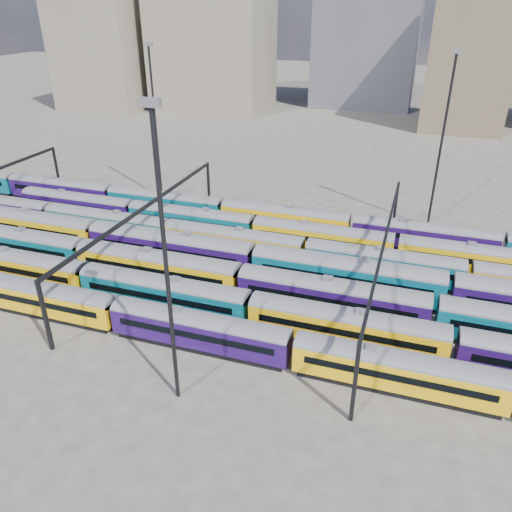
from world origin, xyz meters
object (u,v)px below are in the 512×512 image
(rake_0, at_px, (199,327))
(rake_2, at_px, (332,293))
(rake_1, at_px, (346,324))
(mast_2, at_px, (165,256))

(rake_0, relative_size, rake_2, 1.25)
(rake_0, bearing_deg, rake_2, 41.47)
(rake_1, xyz_separation_m, rake_2, (-2.41, 5.00, 0.15))
(rake_2, relative_size, mast_2, 4.15)
(rake_0, distance_m, mast_2, 13.51)
(rake_1, bearing_deg, rake_0, -159.98)
(rake_1, relative_size, rake_2, 0.95)
(rake_0, bearing_deg, mast_2, -82.12)
(mast_2, bearing_deg, rake_1, 43.25)
(rake_2, height_order, mast_2, mast_2)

